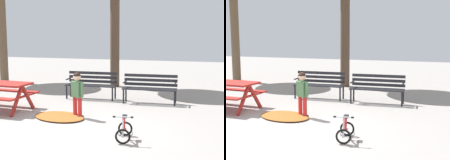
% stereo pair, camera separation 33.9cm
% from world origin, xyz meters
% --- Properties ---
extents(ground, '(36.00, 36.00, 0.00)m').
position_xyz_m(ground, '(0.00, 0.00, 0.00)').
color(ground, gray).
extents(park_bench_far_left, '(1.62, 0.53, 0.85)m').
position_xyz_m(park_bench_far_left, '(-0.57, 3.48, 0.51)').
color(park_bench_far_left, '#232328').
rests_on(park_bench_far_left, ground).
extents(park_bench_left, '(1.62, 0.53, 0.85)m').
position_xyz_m(park_bench_left, '(1.33, 3.36, 0.51)').
color(park_bench_left, '#232328').
rests_on(park_bench_left, ground).
extents(child_standing, '(0.39, 0.26, 1.13)m').
position_xyz_m(child_standing, '(-0.08, 1.16, 0.67)').
color(child_standing, red).
rests_on(child_standing, ground).
extents(kids_bicycle, '(0.44, 0.60, 0.54)m').
position_xyz_m(kids_bicycle, '(1.47, -0.16, 0.20)').
color(kids_bicycle, black).
rests_on(kids_bicycle, ground).
extents(leaf_pile, '(1.57, 1.28, 0.07)m').
position_xyz_m(leaf_pile, '(-0.50, 0.99, 0.04)').
color(leaf_pile, '#9E5623').
rests_on(leaf_pile, ground).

